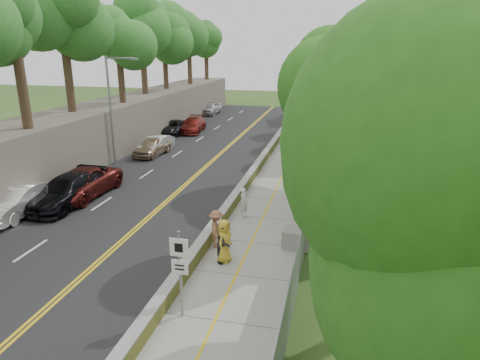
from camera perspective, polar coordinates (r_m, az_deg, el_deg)
ground at (r=17.98m, az=-7.48°, el=-11.76°), size 140.00×140.00×0.00m
road at (r=32.82m, az=-7.30°, el=2.03°), size 11.20×66.00×0.04m
sidewalk at (r=31.04m, az=6.62°, el=1.14°), size 4.20×66.00×0.05m
jersey_barrier at (r=31.28m, az=2.45°, el=1.90°), size 0.42×66.00×0.60m
rock_embankment at (r=35.95m, az=-19.70°, el=5.75°), size 5.00×66.00×4.00m
chainlink_fence at (r=30.63m, az=10.59°, el=2.63°), size 0.04×66.00×2.00m
trees_embankment at (r=35.07m, az=-20.48°, el=19.43°), size 6.40×66.00×13.00m
trees_fenceside at (r=29.68m, az=15.91°, el=13.56°), size 7.00×66.00×14.00m
streetlight at (r=33.13m, az=-16.60°, el=9.75°), size 2.52×0.22×8.00m
signpost at (r=14.24m, az=-8.02°, el=-11.17°), size 0.62×0.09×3.10m
construction_barrel at (r=31.83m, az=7.66°, el=2.38°), size 0.53×0.53×0.87m
concrete_block at (r=19.52m, az=7.65°, el=-7.72°), size 1.34×1.04×0.85m
car_1 at (r=25.63m, az=-27.53°, el=-2.51°), size 1.89×4.86×1.58m
car_2 at (r=27.24m, az=-20.42°, el=-0.43°), size 2.84×5.88×1.61m
car_3 at (r=26.11m, az=-22.12°, el=-1.36°), size 2.45×5.71×1.64m
car_4 at (r=35.89m, az=-11.60°, el=4.40°), size 2.06×4.43×1.47m
car_5 at (r=36.55m, az=-11.12°, el=4.63°), size 1.75×4.40×1.42m
car_6 at (r=44.44m, az=-8.83°, el=6.98°), size 2.22×4.81×1.34m
car_7 at (r=45.05m, az=-6.32°, el=7.32°), size 2.58×5.26×1.47m
car_8 at (r=56.58m, az=-3.93°, el=9.56°), size 2.04×4.76×1.60m
painter_0 at (r=17.96m, az=-2.11°, el=-8.10°), size 0.76×1.01×1.87m
painter_1 at (r=22.39m, az=0.56°, el=-3.06°), size 0.59×0.70×1.63m
painter_2 at (r=18.00m, az=-2.10°, el=-8.36°), size 0.74×0.89×1.69m
painter_3 at (r=19.25m, az=-3.17°, el=-6.51°), size 0.97×1.27×1.73m
person_far at (r=39.07m, az=10.03°, el=5.72°), size 1.01×0.50×1.66m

